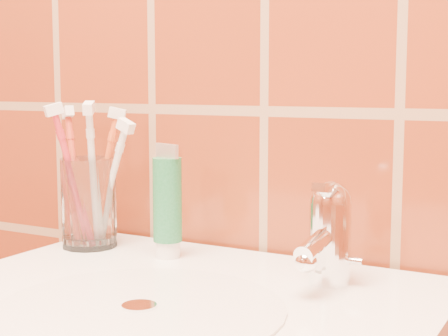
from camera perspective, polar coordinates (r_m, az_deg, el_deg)
The scene contains 8 objects.
glass_tumbler at distance 0.98m, azimuth -11.18°, elevation -2.84°, with size 0.08×0.08×0.13m, color white.
toothpaste_tube at distance 0.90m, azimuth -4.72°, elevation -3.06°, with size 0.04×0.04×0.15m.
faucet at distance 0.79m, azimuth 8.70°, elevation -5.08°, with size 0.05×0.11×0.12m.
toothbrush_0 at distance 0.96m, azimuth -12.42°, elevation -0.84°, with size 0.05×0.06×0.21m, color #B32633, non-canonical shape.
toothbrush_1 at distance 0.95m, azimuth -10.83°, elevation -0.77°, with size 0.04×0.06×0.21m, color silver, non-canonical shape.
toothbrush_2 at distance 0.96m, azimuth -9.45°, elevation -1.43°, with size 0.09×0.03×0.19m, color silver, non-canonical shape.
toothbrush_3 at distance 0.98m, azimuth -9.95°, elevation -0.80°, with size 0.06×0.04×0.20m, color #E05C27, non-canonical shape.
toothbrush_4 at distance 1.00m, azimuth -12.28°, elevation -0.72°, with size 0.07×0.06×0.20m, color #AF3825, non-canonical shape.
Camera 1 is at (0.40, 0.36, 1.08)m, focal length 55.00 mm.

